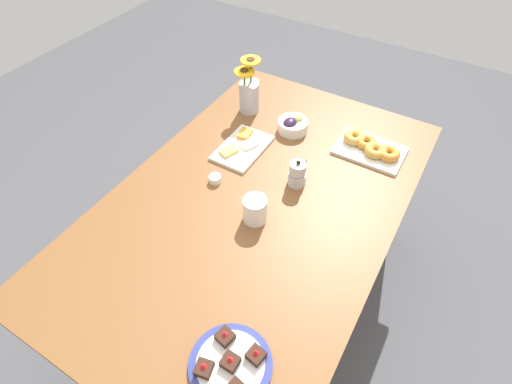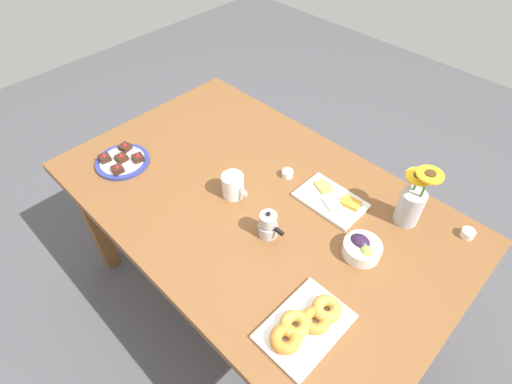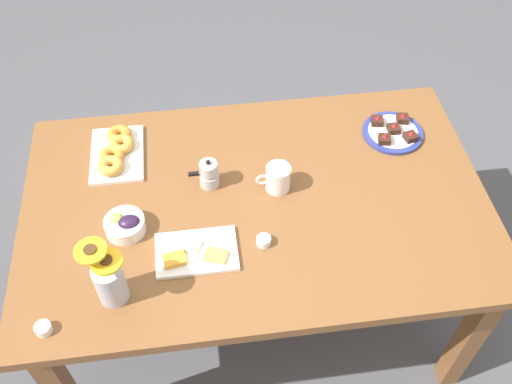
{
  "view_description": "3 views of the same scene",
  "coord_description": "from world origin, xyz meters",
  "px_view_note": "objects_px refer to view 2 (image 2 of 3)",
  "views": [
    {
      "loc": [
        -0.86,
        -0.51,
        1.85
      ],
      "look_at": [
        0.0,
        0.0,
        0.78
      ],
      "focal_mm": 28.0,
      "sensor_mm": 36.0,
      "label": 1
    },
    {
      "loc": [
        0.75,
        -0.76,
        1.89
      ],
      "look_at": [
        0.0,
        0.0,
        0.78
      ],
      "focal_mm": 28.0,
      "sensor_mm": 36.0,
      "label": 2
    },
    {
      "loc": [
        0.16,
        1.23,
        2.25
      ],
      "look_at": [
        0.0,
        0.0,
        0.78
      ],
      "focal_mm": 40.0,
      "sensor_mm": 36.0,
      "label": 3
    }
  ],
  "objects_px": {
    "croissant_platter": "(305,324)",
    "jam_cup_honey": "(468,233)",
    "jam_cup_berry": "(288,173)",
    "dining_table": "(256,213)",
    "dessert_plate": "(122,161)",
    "flower_vase": "(411,204)",
    "moka_pot": "(268,225)",
    "cheese_platter": "(332,200)",
    "grape_bowl": "(362,248)",
    "coffee_mug": "(233,185)"
  },
  "relations": [
    {
      "from": "jam_cup_berry",
      "to": "moka_pot",
      "type": "relative_size",
      "value": 0.4
    },
    {
      "from": "grape_bowl",
      "to": "cheese_platter",
      "type": "xyz_separation_m",
      "value": [
        -0.22,
        0.13,
        -0.02
      ]
    },
    {
      "from": "coffee_mug",
      "to": "jam_cup_honey",
      "type": "relative_size",
      "value": 2.52
    },
    {
      "from": "dining_table",
      "to": "cheese_platter",
      "type": "xyz_separation_m",
      "value": [
        0.22,
        0.2,
        0.1
      ]
    },
    {
      "from": "dining_table",
      "to": "jam_cup_honey",
      "type": "height_order",
      "value": "jam_cup_honey"
    },
    {
      "from": "flower_vase",
      "to": "dining_table",
      "type": "bearing_deg",
      "value": -146.05
    },
    {
      "from": "grape_bowl",
      "to": "croissant_platter",
      "type": "distance_m",
      "value": 0.35
    },
    {
      "from": "jam_cup_berry",
      "to": "dessert_plate",
      "type": "xyz_separation_m",
      "value": [
        -0.56,
        -0.44,
        -0.0
      ]
    },
    {
      "from": "dining_table",
      "to": "flower_vase",
      "type": "distance_m",
      "value": 0.59
    },
    {
      "from": "coffee_mug",
      "to": "jam_cup_berry",
      "type": "relative_size",
      "value": 2.52
    },
    {
      "from": "croissant_platter",
      "to": "jam_cup_berry",
      "type": "height_order",
      "value": "croissant_platter"
    },
    {
      "from": "jam_cup_honey",
      "to": "coffee_mug",
      "type": "bearing_deg",
      "value": -149.03
    },
    {
      "from": "grape_bowl",
      "to": "moka_pot",
      "type": "bearing_deg",
      "value": -150.12
    },
    {
      "from": "grape_bowl",
      "to": "jam_cup_honey",
      "type": "distance_m",
      "value": 0.41
    },
    {
      "from": "grape_bowl",
      "to": "dessert_plate",
      "type": "height_order",
      "value": "grape_bowl"
    },
    {
      "from": "jam_cup_berry",
      "to": "moka_pot",
      "type": "height_order",
      "value": "moka_pot"
    },
    {
      "from": "croissant_platter",
      "to": "moka_pot",
      "type": "bearing_deg",
      "value": 150.87
    },
    {
      "from": "dessert_plate",
      "to": "coffee_mug",
      "type": "bearing_deg",
      "value": 23.43
    },
    {
      "from": "grape_bowl",
      "to": "croissant_platter",
      "type": "xyz_separation_m",
      "value": [
        0.04,
        -0.35,
        -0.01
      ]
    },
    {
      "from": "coffee_mug",
      "to": "jam_cup_honey",
      "type": "height_order",
      "value": "coffee_mug"
    },
    {
      "from": "coffee_mug",
      "to": "jam_cup_berry",
      "type": "distance_m",
      "value": 0.25
    },
    {
      "from": "moka_pot",
      "to": "cheese_platter",
      "type": "bearing_deg",
      "value": 76.79
    },
    {
      "from": "dessert_plate",
      "to": "moka_pot",
      "type": "xyz_separation_m",
      "value": [
        0.71,
        0.16,
        0.04
      ]
    },
    {
      "from": "dining_table",
      "to": "coffee_mug",
      "type": "height_order",
      "value": "coffee_mug"
    },
    {
      "from": "cheese_platter",
      "to": "croissant_platter",
      "type": "xyz_separation_m",
      "value": [
        0.26,
        -0.47,
        0.01
      ]
    },
    {
      "from": "cheese_platter",
      "to": "moka_pot",
      "type": "distance_m",
      "value": 0.3
    },
    {
      "from": "croissant_platter",
      "to": "moka_pot",
      "type": "height_order",
      "value": "moka_pot"
    },
    {
      "from": "grape_bowl",
      "to": "croissant_platter",
      "type": "bearing_deg",
      "value": -83.82
    },
    {
      "from": "dessert_plate",
      "to": "dining_table",
      "type": "bearing_deg",
      "value": 24.24
    },
    {
      "from": "jam_cup_berry",
      "to": "moka_pot",
      "type": "xyz_separation_m",
      "value": [
        0.15,
        -0.28,
        0.03
      ]
    },
    {
      "from": "cheese_platter",
      "to": "dessert_plate",
      "type": "distance_m",
      "value": 0.9
    },
    {
      "from": "jam_cup_berry",
      "to": "dessert_plate",
      "type": "bearing_deg",
      "value": -142.07
    },
    {
      "from": "croissant_platter",
      "to": "flower_vase",
      "type": "bearing_deg",
      "value": 90.56
    },
    {
      "from": "jam_cup_berry",
      "to": "dining_table",
      "type": "bearing_deg",
      "value": -90.76
    },
    {
      "from": "croissant_platter",
      "to": "dessert_plate",
      "type": "xyz_separation_m",
      "value": [
        -1.03,
        0.02,
        -0.01
      ]
    },
    {
      "from": "jam_cup_honey",
      "to": "croissant_platter",
      "type": "bearing_deg",
      "value": -105.83
    },
    {
      "from": "flower_vase",
      "to": "jam_cup_honey",
      "type": "bearing_deg",
      "value": 24.12
    },
    {
      "from": "dessert_plate",
      "to": "flower_vase",
      "type": "relative_size",
      "value": 0.9
    },
    {
      "from": "croissant_platter",
      "to": "moka_pot",
      "type": "xyz_separation_m",
      "value": [
        -0.33,
        0.18,
        0.03
      ]
    },
    {
      "from": "croissant_platter",
      "to": "jam_cup_berry",
      "type": "relative_size",
      "value": 5.83
    },
    {
      "from": "croissant_platter",
      "to": "jam_cup_honey",
      "type": "xyz_separation_m",
      "value": [
        0.19,
        0.68,
        -0.01
      ]
    },
    {
      "from": "coffee_mug",
      "to": "flower_vase",
      "type": "bearing_deg",
      "value": 33.22
    },
    {
      "from": "croissant_platter",
      "to": "flower_vase",
      "type": "xyz_separation_m",
      "value": [
        -0.01,
        0.59,
        0.07
      ]
    },
    {
      "from": "cheese_platter",
      "to": "dessert_plate",
      "type": "height_order",
      "value": "dessert_plate"
    },
    {
      "from": "coffee_mug",
      "to": "cheese_platter",
      "type": "relative_size",
      "value": 0.47
    },
    {
      "from": "cheese_platter",
      "to": "dessert_plate",
      "type": "bearing_deg",
      "value": -149.99
    },
    {
      "from": "cheese_platter",
      "to": "jam_cup_berry",
      "type": "bearing_deg",
      "value": -176.63
    },
    {
      "from": "flower_vase",
      "to": "coffee_mug",
      "type": "bearing_deg",
      "value": -146.78
    },
    {
      "from": "croissant_platter",
      "to": "jam_cup_honey",
      "type": "height_order",
      "value": "croissant_platter"
    },
    {
      "from": "coffee_mug",
      "to": "grape_bowl",
      "type": "distance_m",
      "value": 0.53
    }
  ]
}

